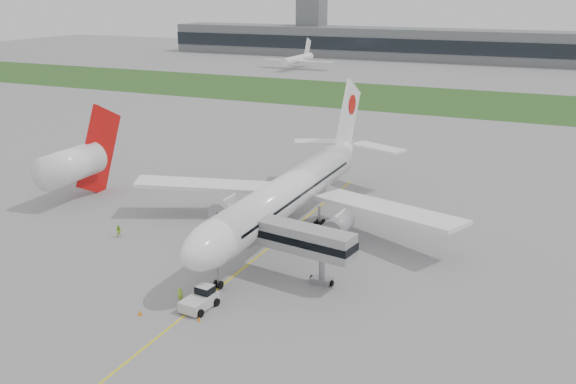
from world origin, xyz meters
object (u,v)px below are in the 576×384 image
at_px(jet_bridge, 290,237).
at_px(ground_crew_near, 180,295).
at_px(airliner, 292,190).
at_px(neighbor_aircraft, 75,163).
at_px(pushback_tug, 201,299).

xyz_separation_m(jet_bridge, ground_crew_near, (-8.17, -10.18, -4.13)).
distance_m(airliner, ground_crew_near, 24.84).
height_order(airliner, jet_bridge, airliner).
relative_size(jet_bridge, neighbor_aircraft, 0.80).
bearing_deg(ground_crew_near, pushback_tug, 160.65).
distance_m(pushback_tug, jet_bridge, 12.42).
xyz_separation_m(pushback_tug, jet_bridge, (5.54, 10.38, 3.97)).
distance_m(pushback_tug, neighbor_aircraft, 42.90).
relative_size(airliner, neighbor_aircraft, 2.95).
height_order(pushback_tug, ground_crew_near, pushback_tug).
xyz_separation_m(pushback_tug, neighbor_aircraft, (-36.17, 22.53, 4.96)).
bearing_deg(airliner, pushback_tug, -88.65).
bearing_deg(neighbor_aircraft, ground_crew_near, -35.50).
xyz_separation_m(ground_crew_near, neighbor_aircraft, (-33.54, 22.33, 5.12)).
relative_size(airliner, jet_bridge, 3.69).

